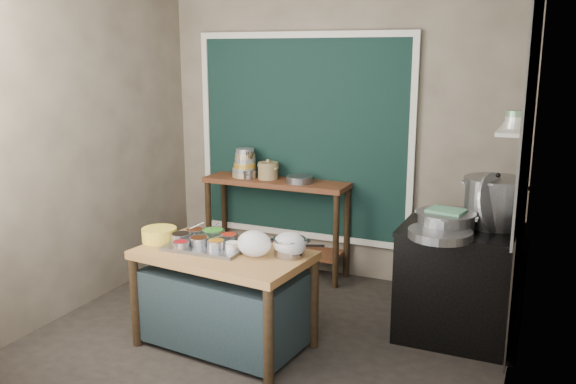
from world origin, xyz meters
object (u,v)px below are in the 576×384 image
at_px(condiment_tray, 208,246).
at_px(saucepan, 289,247).
at_px(ceramic_crock, 268,172).
at_px(stove_block, 460,285).
at_px(steamer, 446,221).
at_px(prep_table, 224,299).
at_px(yellow_basin, 159,235).
at_px(back_counter, 276,226).
at_px(stock_pot, 494,202).
at_px(utensil_cup, 249,174).

height_order(condiment_tray, saucepan, saucepan).
bearing_deg(ceramic_crock, stove_block, -20.45).
xyz_separation_m(condiment_tray, steamer, (1.61, 0.71, 0.19)).
xyz_separation_m(prep_table, condiment_tray, (-0.15, 0.04, 0.39)).
distance_m(yellow_basin, steamer, 2.16).
bearing_deg(yellow_basin, prep_table, -2.25).
distance_m(back_counter, steamer, 2.03).
distance_m(back_counter, stock_pot, 2.24).
xyz_separation_m(saucepan, stock_pot, (1.28, 0.93, 0.25)).
bearing_deg(prep_table, stock_pot, 36.59).
height_order(yellow_basin, utensil_cup, utensil_cup).
relative_size(condiment_tray, utensil_cup, 4.26).
relative_size(saucepan, steamer, 0.54).
height_order(stock_pot, steamer, stock_pot).
bearing_deg(stock_pot, yellow_basin, -156.50).
height_order(back_counter, ceramic_crock, ceramic_crock).
bearing_deg(condiment_tray, stock_pot, 27.66).
xyz_separation_m(saucepan, steamer, (0.98, 0.64, 0.14)).
relative_size(back_counter, saucepan, 6.06).
bearing_deg(steamer, utensil_cup, 158.20).
height_order(condiment_tray, utensil_cup, utensil_cup).
bearing_deg(back_counter, stove_block, -21.02).
height_order(back_counter, condiment_tray, back_counter).
bearing_deg(condiment_tray, steamer, 23.79).
relative_size(yellow_basin, saucepan, 1.12).
relative_size(utensil_cup, ceramic_crock, 0.65).
distance_m(utensil_cup, steamer, 2.21).
bearing_deg(yellow_basin, back_counter, 80.91).
bearing_deg(yellow_basin, saucepan, 4.63).
xyz_separation_m(utensil_cup, stock_pot, (2.36, -0.53, 0.07)).
bearing_deg(steamer, ceramic_crock, 155.00).
distance_m(condiment_tray, yellow_basin, 0.43).
xyz_separation_m(yellow_basin, steamer, (2.03, 0.72, 0.15)).
xyz_separation_m(back_counter, stove_block, (1.90, -0.73, -0.05)).
xyz_separation_m(stove_block, condiment_tray, (-1.73, -0.84, 0.34)).
height_order(yellow_basin, steamer, steamer).
xyz_separation_m(prep_table, stove_block, (1.58, 0.88, 0.05)).
bearing_deg(saucepan, stove_block, 14.84).
relative_size(prep_table, stove_block, 1.39).
distance_m(ceramic_crock, stock_pot, 2.25).
relative_size(stove_block, stock_pot, 1.91).
bearing_deg(yellow_basin, steamer, 19.58).
bearing_deg(condiment_tray, saucepan, 6.38).
bearing_deg(utensil_cup, ceramic_crock, 16.21).
bearing_deg(utensil_cup, saucepan, -53.63).
relative_size(prep_table, stock_pot, 2.65).
bearing_deg(ceramic_crock, stock_pot, -14.93).
distance_m(back_counter, ceramic_crock, 0.55).
bearing_deg(condiment_tray, stove_block, 25.92).
height_order(condiment_tray, ceramic_crock, ceramic_crock).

